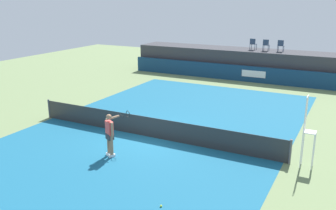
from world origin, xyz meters
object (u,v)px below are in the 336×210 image
object	(u,v)px
spectator_chair_left	(266,45)
tennis_ball	(161,206)
net_post_far	(290,152)
spectator_chair_far_left	(253,44)
umpire_chair	(307,127)
net_post_near	(49,109)
spectator_chair_center	(281,45)
tennis_player	(110,133)

from	to	relation	value
spectator_chair_left	tennis_ball	bearing A→B (deg)	-85.32
net_post_far	tennis_ball	distance (m)	5.79
net_post_far	spectator_chair_far_left	bearing A→B (deg)	110.28
spectator_chair_left	umpire_chair	bearing A→B (deg)	-71.35
umpire_chair	net_post_near	bearing A→B (deg)	-180.00
spectator_chair_far_left	net_post_far	size ratio (longest dim) A/B	0.89
spectator_chair_far_left	net_post_near	xyz separation A→B (m)	(-6.76, -15.25, -2.19)
spectator_chair_far_left	spectator_chair_center	size ratio (longest dim) A/B	1.00
spectator_chair_left	tennis_player	xyz separation A→B (m)	(-1.99, -17.60, -1.73)
spectator_chair_left	tennis_player	size ratio (longest dim) A/B	0.50
umpire_chair	spectator_chair_left	bearing A→B (deg)	108.65
umpire_chair	net_post_far	world-z (taller)	umpire_chair
net_post_far	umpire_chair	bearing A→B (deg)	0.05
spectator_chair_far_left	umpire_chair	size ratio (longest dim) A/B	0.32
net_post_near	tennis_ball	distance (m)	10.70
spectator_chair_center	tennis_player	world-z (taller)	spectator_chair_center
spectator_chair_far_left	tennis_player	xyz separation A→B (m)	(-0.93, -17.78, -1.73)
net_post_near	tennis_player	world-z (taller)	tennis_player
spectator_chair_center	umpire_chair	world-z (taller)	spectator_chair_center
spectator_chair_left	tennis_ball	xyz separation A→B (m)	(1.64, -20.05, -2.66)
spectator_chair_left	spectator_chair_center	distance (m)	1.09
spectator_chair_far_left	tennis_player	bearing A→B (deg)	-92.99
spectator_chair_left	net_post_near	size ratio (longest dim) A/B	0.89
spectator_chair_center	tennis_ball	world-z (taller)	spectator_chair_center
spectator_chair_left	tennis_player	distance (m)	17.80
spectator_chair_left	umpire_chair	xyz separation A→B (m)	(5.09, -15.07, -1.11)
tennis_ball	tennis_player	bearing A→B (deg)	146.04
tennis_player	net_post_near	bearing A→B (deg)	156.56
spectator_chair_center	net_post_near	bearing A→B (deg)	-120.41
spectator_chair_far_left	umpire_chair	xyz separation A→B (m)	(6.15, -15.25, -1.11)
spectator_chair_far_left	tennis_ball	world-z (taller)	spectator_chair_far_left
spectator_chair_far_left	spectator_chair_left	xyz separation A→B (m)	(1.06, -0.18, 0.00)
spectator_chair_left	umpire_chair	distance (m)	15.95
spectator_chair_center	net_post_far	distance (m)	15.73
spectator_chair_left	net_post_far	bearing A→B (deg)	-73.11
tennis_player	tennis_ball	bearing A→B (deg)	-33.96
net_post_near	tennis_player	xyz separation A→B (m)	(5.84, -2.53, 0.46)
spectator_chair_far_left	spectator_chair_center	bearing A→B (deg)	-1.91
spectator_chair_center	umpire_chair	bearing A→B (deg)	-75.24
spectator_chair_far_left	tennis_ball	size ratio (longest dim) A/B	13.06
tennis_player	spectator_chair_left	bearing A→B (deg)	83.56
umpire_chair	tennis_ball	distance (m)	6.25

